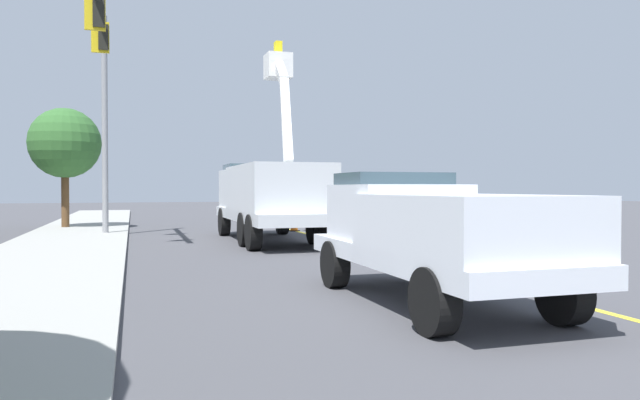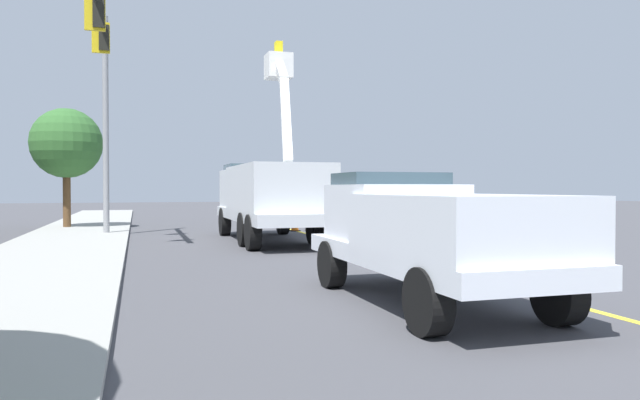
# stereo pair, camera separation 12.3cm
# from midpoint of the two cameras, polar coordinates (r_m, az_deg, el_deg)

# --- Properties ---
(ground) EXTENTS (120.00, 120.00, 0.00)m
(ground) POSITION_cam_midpoint_polar(r_m,az_deg,el_deg) (19.06, 2.26, -4.25)
(ground) COLOR #47474C
(sidewalk_far_side) EXTENTS (60.04, 4.44, 0.12)m
(sidewalk_far_side) POSITION_cam_midpoint_polar(r_m,az_deg,el_deg) (18.05, -23.99, -4.46)
(sidewalk_far_side) COLOR #9E9E99
(sidewalk_far_side) RESTS_ON ground
(lane_centre_stripe) EXTENTS (50.00, 0.86, 0.01)m
(lane_centre_stripe) POSITION_cam_midpoint_polar(r_m,az_deg,el_deg) (19.05, 2.26, -4.24)
(lane_centre_stripe) COLOR yellow
(lane_centre_stripe) RESTS_ON ground
(utility_bucket_truck) EXTENTS (8.23, 2.68, 7.16)m
(utility_bucket_truck) POSITION_cam_midpoint_polar(r_m,az_deg,el_deg) (20.24, -5.06, 0.64)
(utility_bucket_truck) COLOR silver
(utility_bucket_truck) RESTS_ON ground
(service_pickup_truck) EXTENTS (5.63, 2.25, 2.06)m
(service_pickup_truck) POSITION_cam_midpoint_polar(r_m,az_deg,el_deg) (9.35, 10.34, -3.00)
(service_pickup_truck) COLOR white
(service_pickup_truck) RESTS_ON ground
(passing_minivan) EXTENTS (4.83, 2.01, 1.69)m
(passing_minivan) POSITION_cam_midpoint_polar(r_m,az_deg,el_deg) (29.54, -0.25, -0.44)
(passing_minivan) COLOR tan
(passing_minivan) RESTS_ON ground
(traffic_cone_mid_front) EXTENTS (0.40, 0.40, 0.82)m
(traffic_cone_mid_front) POSITION_cam_midpoint_polar(r_m,az_deg,el_deg) (16.04, 5.82, -3.83)
(traffic_cone_mid_front) COLOR black
(traffic_cone_mid_front) RESTS_ON ground
(traffic_cone_mid_rear) EXTENTS (0.40, 0.40, 0.87)m
(traffic_cone_mid_rear) POSITION_cam_midpoint_polar(r_m,az_deg,el_deg) (24.77, -2.64, -2.01)
(traffic_cone_mid_rear) COLOR black
(traffic_cone_mid_rear) RESTS_ON ground
(traffic_signal_mast) EXTENTS (7.35, 0.60, 8.22)m
(traffic_signal_mast) POSITION_cam_midpoint_polar(r_m,az_deg,el_deg) (21.99, -20.30, 11.03)
(traffic_signal_mast) COLOR gray
(traffic_signal_mast) RESTS_ON ground
(street_tree_right) EXTENTS (3.00, 3.00, 5.22)m
(street_tree_right) POSITION_cam_midpoint_polar(r_m,az_deg,el_deg) (27.85, -23.38, 4.98)
(street_tree_right) COLOR brown
(street_tree_right) RESTS_ON ground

